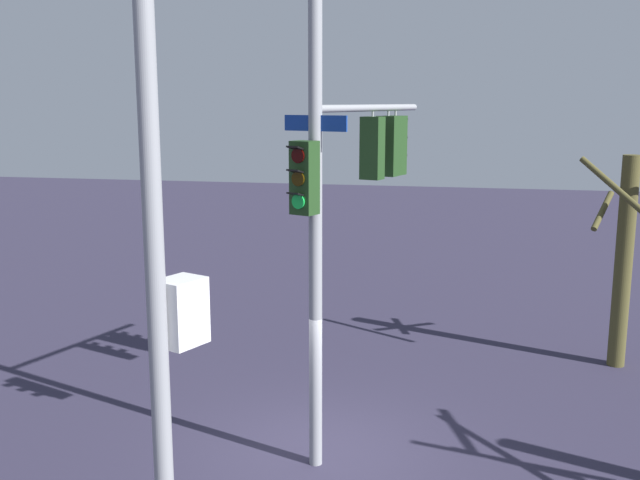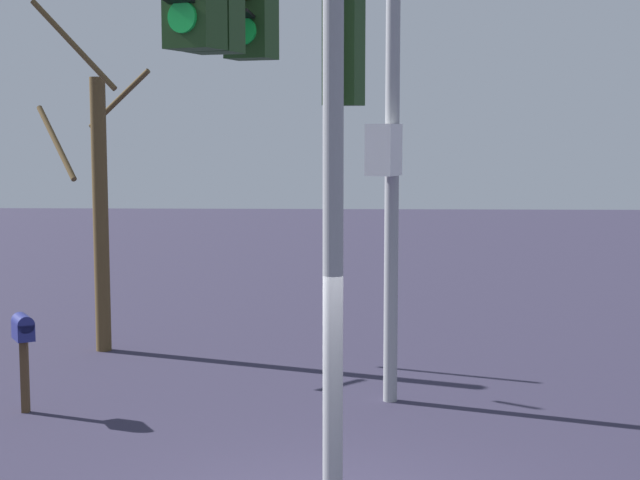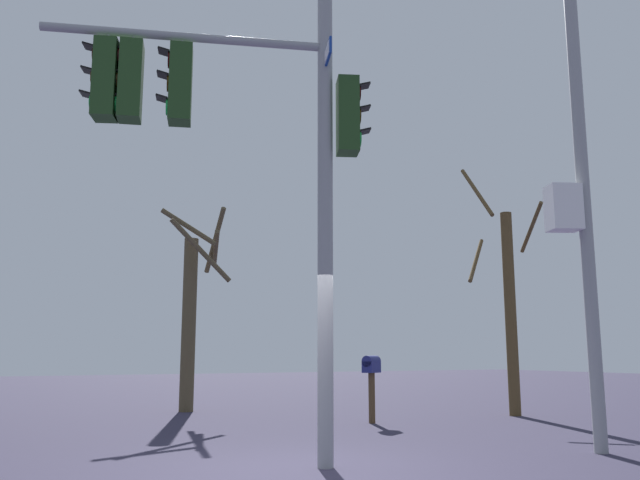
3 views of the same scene
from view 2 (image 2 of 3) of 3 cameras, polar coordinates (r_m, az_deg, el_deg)
The scene contains 3 objects.
secondary_pole_assembly at distance 13.93m, azimuth 4.12°, elevation 5.87°, with size 0.71×0.54×7.79m.
mailbox at distance 14.32m, azimuth -17.02°, elevation -5.38°, with size 0.50×0.43×1.41m.
bare_tree_across_street at distance 17.76m, azimuth -12.89°, elevation 2.25°, with size 2.04×2.03×6.19m.
Camera 2 is at (-9.41, -0.15, 3.97)m, focal length 54.52 mm.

